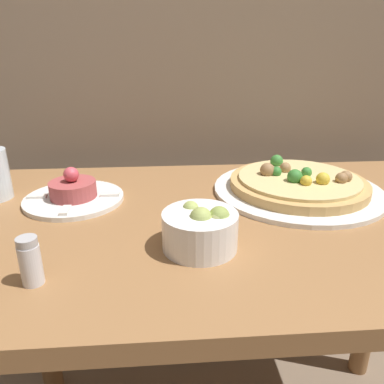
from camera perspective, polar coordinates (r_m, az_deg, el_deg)
dining_table at (r=0.80m, az=5.98°, el=-11.18°), size 1.14×0.65×0.73m
pizza_plate at (r=0.88m, az=15.84°, el=1.07°), size 0.38×0.38×0.06m
tartare_plate at (r=0.84m, az=-17.60°, el=-0.30°), size 0.21×0.21×0.08m
small_bowl at (r=0.61m, az=1.35°, el=-5.65°), size 0.12×0.12×0.08m
salt_shaker at (r=0.57m, az=-23.43°, el=-9.66°), size 0.03×0.03×0.07m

